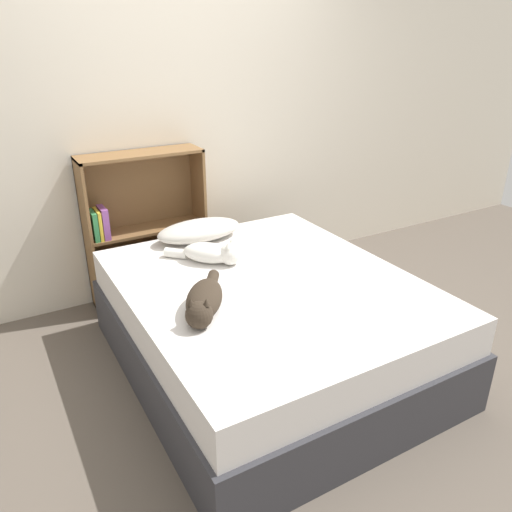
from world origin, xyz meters
The scene contains 7 objects.
ground_plane centered at (0.00, 0.00, 0.00)m, with size 8.00×8.00×0.00m, color brown.
wall_back centered at (0.00, 1.33, 1.25)m, with size 8.00×0.06×2.50m.
bed centered at (0.00, 0.00, 0.28)m, with size 1.58×1.88×0.56m.
pillow centered at (-0.08, 0.77, 0.63)m, with size 0.58×0.29×0.13m.
cat_light centered at (-0.16, 0.39, 0.62)m, with size 0.40×0.40×0.16m.
cat_dark centered at (-0.46, -0.14, 0.62)m, with size 0.39×0.51×0.16m.
bookshelf centered at (-0.35, 1.20, 0.56)m, with size 0.85×0.26×1.10m.
Camera 1 is at (-1.31, -2.15, 1.83)m, focal length 35.00 mm.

